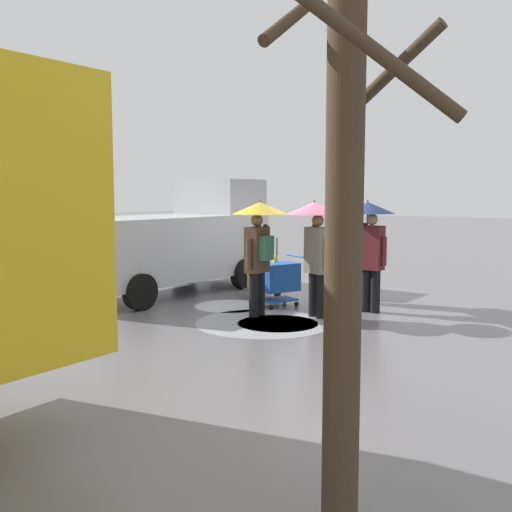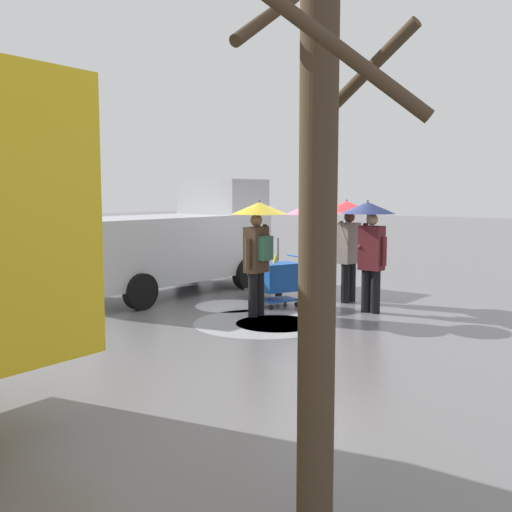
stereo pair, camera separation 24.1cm
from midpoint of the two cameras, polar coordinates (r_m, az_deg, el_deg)
The scene contains 12 objects.
ground_plane at distance 12.41m, azimuth 5.54°, elevation -4.54°, with size 90.00×90.00×0.00m, color slate.
slush_patch_near_cluster at distance 10.51m, azimuth 2.60°, elevation -6.45°, with size 1.42×1.42×0.01m, color #999BA0.
slush_patch_under_van at distance 12.08m, azimuth -1.93°, elevation -4.79°, with size 1.42×1.42×0.01m, color silver.
slush_patch_mid_street at distance 10.54m, azimuth 1.22°, elevation -6.41°, with size 2.41×2.41×0.01m, color #999BA0.
cargo_van_parked_right at distance 13.72m, azimuth -7.25°, elevation 1.43°, with size 2.40×5.43×2.60m.
shopping_cart_vendor at distance 11.94m, azimuth 2.74°, elevation -2.17°, with size 0.82×0.97×1.04m.
hand_dolly_boxes at distance 12.84m, azimuth 1.11°, elevation -1.99°, with size 0.54×0.72×1.32m.
pedestrian_pink_side at distance 10.88m, azimuth 6.30°, elevation 2.37°, with size 1.04×1.04×2.15m.
pedestrian_black_side at distance 10.94m, azimuth 0.86°, elevation 2.35°, with size 1.04×1.04×2.15m.
pedestrian_white_side at distance 12.43m, azimuth 9.32°, elevation 2.79°, with size 1.04×1.04×2.15m.
pedestrian_far_side at distance 11.50m, azimuth 11.42°, elevation 2.41°, with size 1.04×1.04×2.15m.
bare_tree_near at distance 3.73m, azimuth 7.77°, elevation 2.09°, with size 1.23×1.31×3.86m.
Camera 2 is at (-6.24, 10.46, 2.29)m, focal length 41.77 mm.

